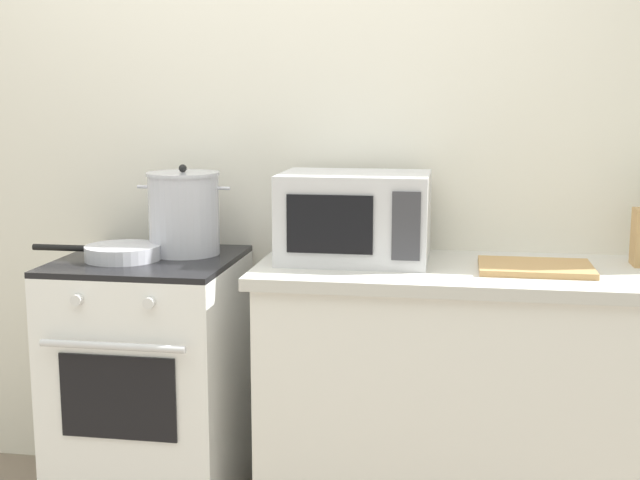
# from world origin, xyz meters

# --- Properties ---
(back_wall) EXTENTS (4.40, 0.10, 2.50)m
(back_wall) POSITION_xyz_m (0.30, 0.97, 1.25)
(back_wall) COLOR silver
(back_wall) RESTS_ON ground_plane
(lower_cabinet_right) EXTENTS (1.64, 0.56, 0.88)m
(lower_cabinet_right) POSITION_xyz_m (0.90, 0.62, 0.44)
(lower_cabinet_right) COLOR white
(lower_cabinet_right) RESTS_ON ground_plane
(countertop_right) EXTENTS (1.70, 0.60, 0.04)m
(countertop_right) POSITION_xyz_m (0.90, 0.62, 0.90)
(countertop_right) COLOR beige
(countertop_right) RESTS_ON lower_cabinet_right
(stove) EXTENTS (0.60, 0.64, 0.92)m
(stove) POSITION_xyz_m (-0.35, 0.60, 0.46)
(stove) COLOR white
(stove) RESTS_ON ground_plane
(stock_pot) EXTENTS (0.34, 0.26, 0.32)m
(stock_pot) POSITION_xyz_m (-0.25, 0.69, 1.07)
(stock_pot) COLOR silver
(stock_pot) RESTS_ON stove
(frying_pan) EXTENTS (0.46, 0.26, 0.05)m
(frying_pan) POSITION_xyz_m (-0.43, 0.55, 0.95)
(frying_pan) COLOR silver
(frying_pan) RESTS_ON stove
(microwave) EXTENTS (0.50, 0.37, 0.30)m
(microwave) POSITION_xyz_m (0.37, 0.68, 1.07)
(microwave) COLOR silver
(microwave) RESTS_ON countertop_right
(cutting_board) EXTENTS (0.36, 0.26, 0.02)m
(cutting_board) POSITION_xyz_m (0.96, 0.60, 0.93)
(cutting_board) COLOR tan
(cutting_board) RESTS_ON countertop_right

